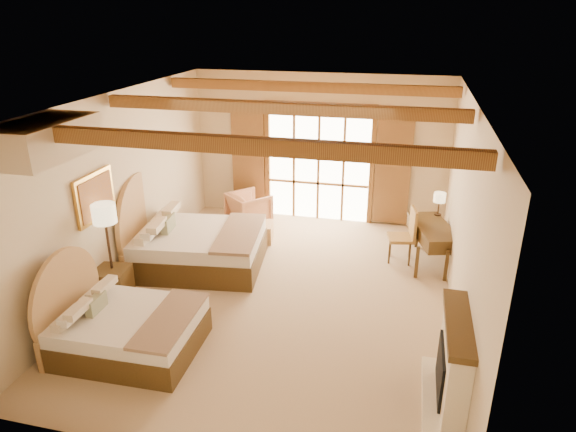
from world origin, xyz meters
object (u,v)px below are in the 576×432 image
(nightstand, at_px, (113,287))
(armchair, at_px, (249,209))
(bed_far, at_px, (189,242))
(desk, at_px, (431,243))
(bed_near, at_px, (119,325))

(nightstand, relative_size, armchair, 0.78)
(bed_far, bearing_deg, desk, 7.52)
(bed_near, bearing_deg, nightstand, 124.04)
(armchair, bearing_deg, bed_near, 125.84)
(desk, bearing_deg, bed_far, 177.94)
(nightstand, relative_size, desk, 0.42)
(bed_near, distance_m, armchair, 4.67)
(nightstand, distance_m, desk, 5.63)
(armchair, height_order, desk, desk)
(bed_near, height_order, bed_far, bed_far)
(bed_near, distance_m, nightstand, 1.25)
(bed_far, relative_size, nightstand, 4.00)
(nightstand, bearing_deg, bed_far, 59.55)
(armchair, bearing_deg, desk, -153.33)
(bed_near, height_order, desk, bed_near)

